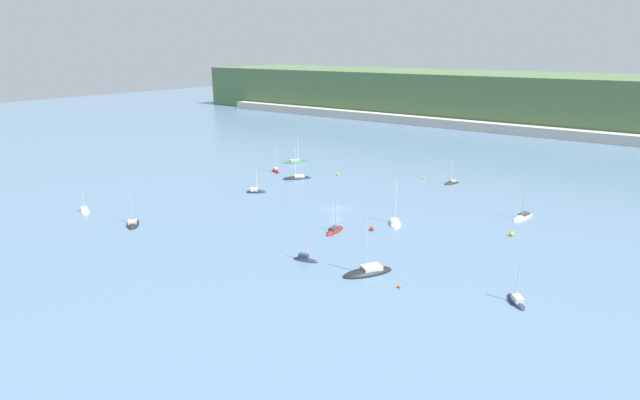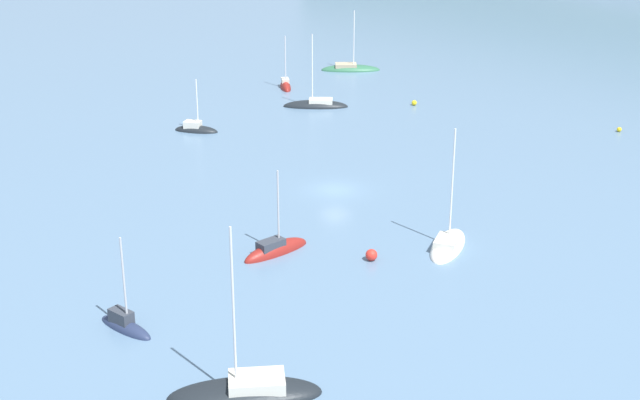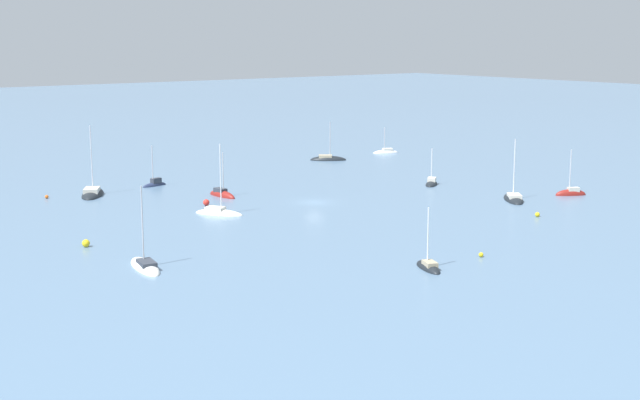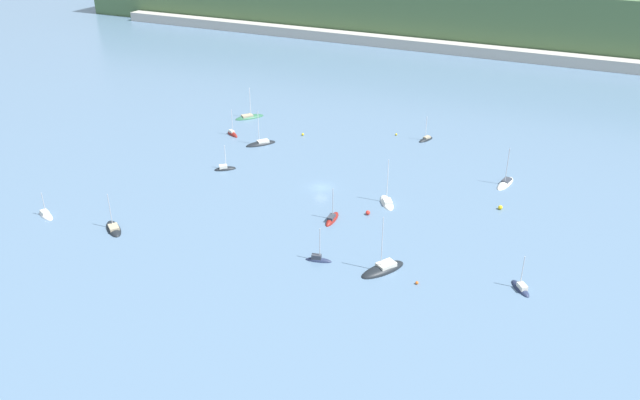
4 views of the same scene
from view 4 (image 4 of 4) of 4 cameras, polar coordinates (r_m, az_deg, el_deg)
ground_plane at (r=131.00m, az=0.11°, el=1.14°), size 600.00×600.00×0.00m
hillside_ridge at (r=275.16m, az=15.00°, el=16.59°), size 362.24×62.72×22.44m
shore_town_strip at (r=243.48m, az=13.03°, el=13.27°), size 307.90×6.00×3.81m
sailboat_0 at (r=138.28m, az=16.58°, el=1.44°), size 3.42×7.90×9.04m
sailboat_1 at (r=157.96m, az=9.65°, el=5.46°), size 3.34×5.25×6.84m
sailboat_2 at (r=153.78m, az=-5.42°, el=5.12°), size 6.75×7.53×9.39m
sailboat_3 at (r=121.48m, az=-18.35°, el=-2.54°), size 6.81×5.90×7.93m
sailboat_4 at (r=172.19m, az=-6.48°, el=7.50°), size 7.12×8.20×8.96m
sailboat_5 at (r=104.28m, az=5.78°, el=-6.35°), size 6.96×8.86×11.06m
sailboat_6 at (r=118.51m, az=1.11°, el=-1.79°), size 1.96×5.95×7.32m
sailboat_7 at (r=140.95m, az=-8.69°, el=2.82°), size 4.85×4.43×6.38m
sailboat_8 at (r=125.33m, az=6.13°, el=-0.24°), size 5.53×6.89×9.92m
sailboat_9 at (r=160.51m, az=-8.00°, el=5.94°), size 4.67×3.41×7.62m
sailboat_10 at (r=131.08m, az=-23.77°, el=-1.29°), size 5.40×3.61×5.65m
sailboat_11 at (r=104.20m, az=17.86°, el=-7.71°), size 4.23×4.75×6.55m
sailboat_12 at (r=106.12m, az=-0.16°, el=-5.49°), size 4.70×2.24×6.87m
mooring_buoy_0 at (r=120.50m, az=4.39°, el=-1.16°), size 0.88×0.88×0.88m
mooring_buoy_1 at (r=101.52m, az=8.85°, el=-7.49°), size 0.52×0.52×0.52m
mooring_buoy_2 at (r=158.62m, az=-1.59°, el=6.02°), size 0.62×0.62×0.62m
mooring_buoy_3 at (r=159.84m, az=6.98°, el=5.97°), size 0.51×0.51×0.51m
mooring_buoy_4 at (r=127.11m, az=16.16°, el=-0.66°), size 0.86×0.86×0.86m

